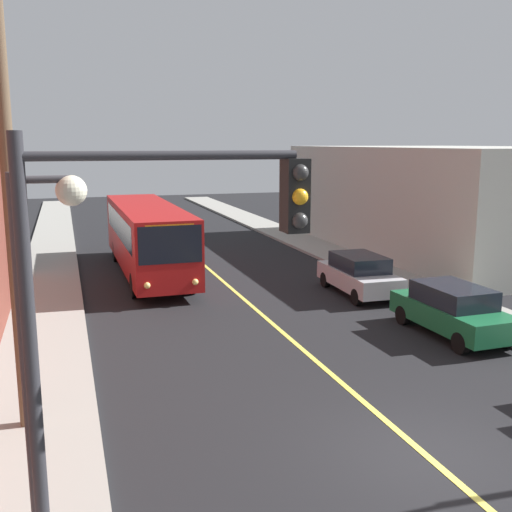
% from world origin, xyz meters
% --- Properties ---
extents(ground_plane, '(120.00, 120.00, 0.00)m').
position_xyz_m(ground_plane, '(0.00, 0.00, 0.00)').
color(ground_plane, black).
extents(sidewalk_left, '(2.50, 90.00, 0.15)m').
position_xyz_m(sidewalk_left, '(-7.25, 10.00, 0.07)').
color(sidewalk_left, gray).
rests_on(sidewalk_left, ground).
extents(sidewalk_right, '(2.50, 90.00, 0.15)m').
position_xyz_m(sidewalk_right, '(7.25, 10.00, 0.07)').
color(sidewalk_right, gray).
rests_on(sidewalk_right, ground).
extents(lane_stripe_center, '(0.16, 60.00, 0.01)m').
position_xyz_m(lane_stripe_center, '(0.00, 15.00, 0.01)').
color(lane_stripe_center, '#D8CC4C').
rests_on(lane_stripe_center, ground).
extents(building_right_warehouse, '(12.00, 19.79, 5.78)m').
position_xyz_m(building_right_warehouse, '(14.50, 19.71, 2.89)').
color(building_right_warehouse, '#B2B2A8').
rests_on(building_right_warehouse, ground).
extents(city_bus, '(2.66, 12.18, 3.20)m').
position_xyz_m(city_bus, '(-2.92, 18.18, 1.82)').
color(city_bus, maroon).
rests_on(city_bus, ground).
extents(parked_car_green, '(1.90, 4.44, 1.62)m').
position_xyz_m(parked_car_green, '(4.99, 6.23, 0.84)').
color(parked_car_green, '#196038').
rests_on(parked_car_green, ground).
extents(parked_car_silver, '(1.90, 4.44, 1.62)m').
position_xyz_m(parked_car_silver, '(4.61, 11.79, 0.84)').
color(parked_car_silver, '#B7B7BC').
rests_on(parked_car_silver, ground).
extents(utility_pole_near, '(2.40, 0.28, 10.85)m').
position_xyz_m(utility_pole_near, '(-7.46, 3.52, 6.09)').
color(utility_pole_near, brown).
rests_on(utility_pole_near, sidewalk_left).
extents(traffic_signal_left_corner, '(3.75, 0.48, 6.00)m').
position_xyz_m(traffic_signal_left_corner, '(-5.41, -1.57, 4.30)').
color(traffic_signal_left_corner, '#2D2D33').
rests_on(traffic_signal_left_corner, sidewalk_left).
extents(street_lamp_left, '(0.98, 0.40, 5.50)m').
position_xyz_m(street_lamp_left, '(-6.83, -1.05, 3.74)').
color(street_lamp_left, '#38383D').
rests_on(street_lamp_left, sidewalk_left).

